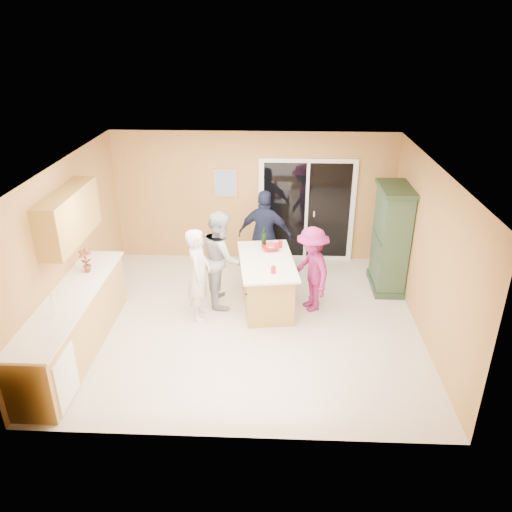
{
  "coord_description": "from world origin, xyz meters",
  "views": [
    {
      "loc": [
        0.45,
        -6.9,
        4.44
      ],
      "look_at": [
        0.15,
        0.1,
        1.15
      ],
      "focal_mm": 35.0,
      "sensor_mm": 36.0,
      "label": 1
    }
  ],
  "objects_px": {
    "woman_navy": "(265,235)",
    "woman_grey": "(221,258)",
    "kitchen_island": "(266,284)",
    "green_hutch": "(390,240)",
    "woman_white": "(199,275)",
    "woman_magenta": "(312,270)"
  },
  "relations": [
    {
      "from": "woman_grey",
      "to": "woman_magenta",
      "type": "height_order",
      "value": "woman_grey"
    },
    {
      "from": "woman_navy",
      "to": "woman_grey",
      "type": "bearing_deg",
      "value": 63.99
    },
    {
      "from": "woman_white",
      "to": "woman_navy",
      "type": "xyz_separation_m",
      "value": [
        1.02,
        1.49,
        0.08
      ]
    },
    {
      "from": "woman_navy",
      "to": "woman_magenta",
      "type": "height_order",
      "value": "woman_navy"
    },
    {
      "from": "green_hutch",
      "to": "woman_white",
      "type": "relative_size",
      "value": 1.23
    },
    {
      "from": "woman_grey",
      "to": "woman_navy",
      "type": "xyz_separation_m",
      "value": [
        0.71,
        0.96,
        0.03
      ]
    },
    {
      "from": "woman_white",
      "to": "woman_navy",
      "type": "height_order",
      "value": "woman_navy"
    },
    {
      "from": "kitchen_island",
      "to": "woman_navy",
      "type": "distance_m",
      "value": 1.16
    },
    {
      "from": "kitchen_island",
      "to": "woman_navy",
      "type": "xyz_separation_m",
      "value": [
        -0.06,
        1.07,
        0.45
      ]
    },
    {
      "from": "woman_grey",
      "to": "woman_navy",
      "type": "bearing_deg",
      "value": -47.69
    },
    {
      "from": "green_hutch",
      "to": "woman_magenta",
      "type": "xyz_separation_m",
      "value": [
        -1.43,
        -0.84,
        -0.2
      ]
    },
    {
      "from": "green_hutch",
      "to": "woman_grey",
      "type": "bearing_deg",
      "value": -167.45
    },
    {
      "from": "kitchen_island",
      "to": "green_hutch",
      "type": "bearing_deg",
      "value": 11.68
    },
    {
      "from": "woman_navy",
      "to": "woman_magenta",
      "type": "distance_m",
      "value": 1.41
    },
    {
      "from": "woman_grey",
      "to": "woman_magenta",
      "type": "xyz_separation_m",
      "value": [
        1.52,
        -0.19,
        -0.09
      ]
    },
    {
      "from": "green_hutch",
      "to": "woman_grey",
      "type": "relative_size",
      "value": 1.16
    },
    {
      "from": "woman_navy",
      "to": "woman_magenta",
      "type": "bearing_deg",
      "value": 135.51
    },
    {
      "from": "woman_grey",
      "to": "woman_navy",
      "type": "height_order",
      "value": "woman_navy"
    },
    {
      "from": "green_hutch",
      "to": "woman_magenta",
      "type": "height_order",
      "value": "green_hutch"
    },
    {
      "from": "woman_white",
      "to": "woman_grey",
      "type": "height_order",
      "value": "woman_grey"
    },
    {
      "from": "green_hutch",
      "to": "woman_magenta",
      "type": "distance_m",
      "value": 1.68
    },
    {
      "from": "woman_white",
      "to": "woman_grey",
      "type": "relative_size",
      "value": 0.94
    }
  ]
}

